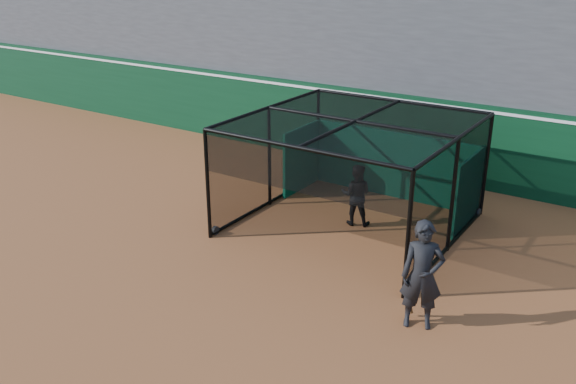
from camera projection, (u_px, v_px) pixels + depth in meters
The scene contains 6 objects.
ground at pixel (235, 281), 13.00m from camera, with size 120.00×120.00×0.00m, color brown.
outfield_wall at pixel (401, 132), 19.13m from camera, with size 50.00×0.50×2.50m.
grandstand at pixel (452, 17), 20.89m from camera, with size 50.00×7.85×8.95m.
batting_cage at pixel (353, 175), 15.19m from camera, with size 5.20×5.21×2.75m.
batter at pixel (356, 195), 15.48m from camera, with size 0.78×0.61×1.61m, color black.
on_deck_player at pixel (422, 275), 11.09m from camera, with size 0.91×0.78×2.12m.
Camera 1 is at (7.24, -8.88, 6.53)m, focal length 38.00 mm.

